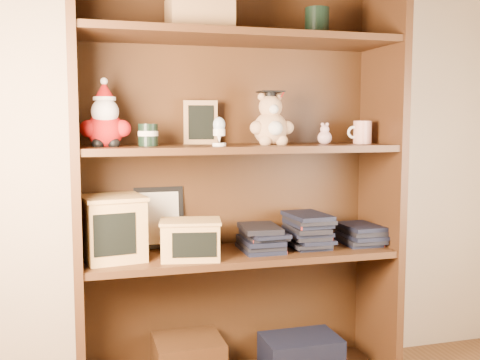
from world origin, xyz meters
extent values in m
cube|color=#C7B28F|center=(0.00, 1.50, 1.25)|extent=(3.00, 0.04, 2.50)
cube|color=#442713|center=(-0.40, 1.30, 0.80)|extent=(0.03, 0.35, 1.60)
cube|color=#442713|center=(0.77, 1.30, 0.80)|extent=(0.03, 0.35, 1.60)
cube|color=#3F2411|center=(0.19, 1.47, 0.80)|extent=(1.20, 0.02, 1.60)
cube|color=#442713|center=(0.19, 1.30, 1.34)|extent=(1.14, 0.33, 0.02)
cube|color=black|center=(0.44, 1.30, 0.12)|extent=(0.30, 0.20, 0.14)
cube|color=#9E7547|center=(0.04, 1.30, 1.41)|extent=(0.22, 0.18, 0.12)
cylinder|color=black|center=(0.49, 1.30, 1.41)|extent=(0.09, 0.09, 0.11)
cube|color=#442713|center=(0.19, 1.30, 0.54)|extent=(1.14, 0.33, 0.02)
cube|color=#442713|center=(0.19, 1.30, 0.94)|extent=(1.14, 0.33, 0.02)
sphere|color=#A50F0F|center=(-0.30, 1.30, 1.01)|extent=(0.12, 0.12, 0.12)
sphere|color=#A50F0F|center=(-0.35, 1.28, 1.01)|extent=(0.06, 0.06, 0.06)
sphere|color=#A50F0F|center=(-0.24, 1.28, 1.01)|extent=(0.06, 0.06, 0.06)
sphere|color=black|center=(-0.32, 1.27, 0.96)|extent=(0.04, 0.04, 0.04)
sphere|color=black|center=(-0.27, 1.27, 0.96)|extent=(0.04, 0.04, 0.04)
sphere|color=white|center=(-0.30, 1.29, 1.07)|extent=(0.09, 0.09, 0.09)
sphere|color=#D8B293|center=(-0.30, 1.30, 1.09)|extent=(0.07, 0.07, 0.07)
cone|color=#A50F0F|center=(-0.30, 1.30, 1.14)|extent=(0.07, 0.07, 0.06)
sphere|color=white|center=(-0.30, 1.30, 1.17)|extent=(0.02, 0.02, 0.02)
cylinder|color=white|center=(-0.30, 1.30, 1.11)|extent=(0.08, 0.08, 0.01)
cylinder|color=black|center=(-0.15, 1.30, 0.99)|extent=(0.07, 0.07, 0.08)
cylinder|color=beige|center=(-0.15, 1.30, 0.99)|extent=(0.07, 0.07, 0.02)
cube|color=#9E7547|center=(0.06, 1.42, 1.03)|extent=(0.13, 0.04, 0.17)
cube|color=black|center=(0.06, 1.41, 1.03)|extent=(0.10, 0.02, 0.13)
cube|color=#9E7547|center=(0.06, 1.45, 0.96)|extent=(0.06, 0.06, 0.01)
cylinder|color=white|center=(0.09, 1.23, 0.96)|extent=(0.05, 0.05, 0.01)
cone|color=white|center=(0.09, 1.23, 0.98)|extent=(0.02, 0.02, 0.03)
cylinder|color=white|center=(0.09, 1.23, 1.00)|extent=(0.04, 0.04, 0.02)
ellipsoid|color=silver|center=(0.09, 1.23, 1.03)|extent=(0.04, 0.04, 0.05)
sphere|color=tan|center=(0.31, 1.30, 1.01)|extent=(0.13, 0.13, 0.13)
sphere|color=white|center=(0.31, 1.25, 1.01)|extent=(0.05, 0.05, 0.05)
sphere|color=tan|center=(0.25, 1.29, 1.01)|extent=(0.05, 0.05, 0.05)
sphere|color=tan|center=(0.36, 1.29, 1.01)|extent=(0.05, 0.05, 0.05)
sphere|color=tan|center=(0.27, 1.27, 0.97)|extent=(0.05, 0.05, 0.05)
sphere|color=tan|center=(0.34, 1.27, 0.97)|extent=(0.05, 0.05, 0.05)
sphere|color=tan|center=(0.31, 1.30, 1.09)|extent=(0.09, 0.09, 0.09)
sphere|color=white|center=(0.31, 1.27, 1.08)|extent=(0.04, 0.04, 0.04)
sphere|color=tan|center=(0.27, 1.31, 1.13)|extent=(0.03, 0.03, 0.03)
sphere|color=tan|center=(0.34, 1.31, 1.13)|extent=(0.03, 0.03, 0.03)
cylinder|color=black|center=(0.31, 1.30, 1.14)|extent=(0.04, 0.04, 0.02)
cube|color=black|center=(0.31, 1.30, 1.15)|extent=(0.09, 0.09, 0.01)
cylinder|color=#A50F0F|center=(0.35, 1.29, 1.14)|extent=(0.00, 0.04, 0.03)
sphere|color=#CA9D9C|center=(0.53, 1.30, 0.97)|extent=(0.05, 0.05, 0.05)
sphere|color=#CA9D9C|center=(0.53, 1.30, 1.01)|extent=(0.03, 0.03, 0.03)
sphere|color=#CA9D9C|center=(0.52, 1.30, 1.03)|extent=(0.01, 0.01, 0.01)
sphere|color=#CA9D9C|center=(0.54, 1.30, 1.03)|extent=(0.01, 0.01, 0.01)
cylinder|color=silver|center=(0.69, 1.30, 0.99)|extent=(0.07, 0.07, 0.09)
torus|color=white|center=(0.65, 1.30, 0.99)|extent=(0.05, 0.01, 0.05)
cube|color=black|center=(-0.10, 1.45, 0.67)|extent=(0.19, 0.05, 0.24)
cube|color=beige|center=(-0.10, 1.44, 0.67)|extent=(0.15, 0.03, 0.20)
cube|color=tan|center=(-0.28, 1.30, 0.66)|extent=(0.23, 0.23, 0.22)
cube|color=black|center=(-0.28, 1.20, 0.66)|extent=(0.14, 0.03, 0.14)
cube|color=tan|center=(-0.28, 1.30, 0.77)|extent=(0.24, 0.24, 0.01)
cube|color=tan|center=(-0.01, 1.24, 0.62)|extent=(0.23, 0.18, 0.13)
cube|color=black|center=(-0.01, 1.17, 0.62)|extent=(0.15, 0.03, 0.09)
cube|color=tan|center=(-0.01, 1.24, 0.69)|extent=(0.24, 0.19, 0.01)
cube|color=black|center=(0.28, 1.30, 0.56)|extent=(0.14, 0.20, 0.02)
cube|color=black|center=(0.28, 1.30, 0.57)|extent=(0.14, 0.20, 0.02)
cube|color=black|center=(0.28, 1.30, 0.59)|extent=(0.14, 0.20, 0.02)
cube|color=black|center=(0.28, 1.30, 0.61)|extent=(0.14, 0.20, 0.02)
cube|color=black|center=(0.28, 1.30, 0.62)|extent=(0.14, 0.20, 0.02)
cube|color=black|center=(0.28, 1.30, 0.64)|extent=(0.14, 0.20, 0.02)
cube|color=black|center=(0.46, 1.30, 0.56)|extent=(0.14, 0.20, 0.02)
cube|color=black|center=(0.46, 1.30, 0.57)|extent=(0.14, 0.20, 0.02)
cube|color=black|center=(0.46, 1.30, 0.59)|extent=(0.14, 0.20, 0.02)
cube|color=black|center=(0.46, 1.30, 0.61)|extent=(0.14, 0.20, 0.02)
cube|color=black|center=(0.46, 1.30, 0.62)|extent=(0.14, 0.20, 0.02)
cube|color=black|center=(0.46, 1.30, 0.64)|extent=(0.14, 0.20, 0.02)
cube|color=black|center=(0.46, 1.30, 0.65)|extent=(0.14, 0.20, 0.02)
cube|color=black|center=(0.46, 1.30, 0.67)|extent=(0.14, 0.20, 0.02)
cube|color=black|center=(0.46, 1.30, 0.69)|extent=(0.14, 0.20, 0.02)
cube|color=black|center=(0.68, 1.30, 0.56)|extent=(0.14, 0.20, 0.02)
cube|color=black|center=(0.68, 1.30, 0.57)|extent=(0.14, 0.20, 0.02)
cube|color=black|center=(0.68, 1.30, 0.59)|extent=(0.14, 0.20, 0.02)
cube|color=black|center=(0.68, 1.30, 0.61)|extent=(0.14, 0.20, 0.02)
cube|color=black|center=(0.68, 1.30, 0.62)|extent=(0.14, 0.20, 0.02)
camera|label=1|loc=(-0.38, -0.69, 1.04)|focal=42.00mm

